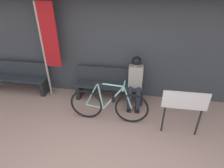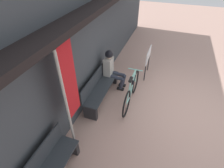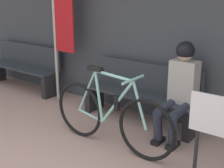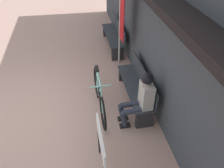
% 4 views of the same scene
% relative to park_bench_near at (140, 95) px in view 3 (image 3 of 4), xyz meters
% --- Properties ---
extents(storefront_wall, '(12.00, 0.56, 3.20)m').
position_rel_park_bench_near_xyz_m(storefront_wall, '(0.18, 0.32, 1.27)').
color(storefront_wall, '#3D4247').
rests_on(storefront_wall, ground_plane).
extents(park_bench_near, '(1.72, 0.42, 0.83)m').
position_rel_park_bench_near_xyz_m(park_bench_near, '(0.00, 0.00, 0.00)').
color(park_bench_near, '#2D3338').
rests_on(park_bench_near, ground_plane).
extents(bicycle, '(1.71, 0.40, 0.96)m').
position_rel_park_bench_near_xyz_m(bicycle, '(0.13, -0.87, 0.00)').
color(bicycle, black).
rests_on(bicycle, ground_plane).
extents(person_seated, '(0.34, 0.65, 1.23)m').
position_rel_park_bench_near_xyz_m(person_seated, '(0.65, -0.12, 0.30)').
color(person_seated, '#2D3342').
rests_on(person_seated, ground_plane).
extents(park_bench_far, '(1.74, 0.42, 0.83)m').
position_rel_park_bench_near_xyz_m(park_bench_far, '(-2.64, 0.00, 0.00)').
color(park_bench_far, '#2D3338').
rests_on(park_bench_far, ground_plane).
extents(banner_pole, '(0.45, 0.05, 2.37)m').
position_rel_park_bench_near_xyz_m(banner_pole, '(-1.49, -0.05, 1.08)').
color(banner_pole, '#B7B2A8').
rests_on(banner_pole, ground_plane).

